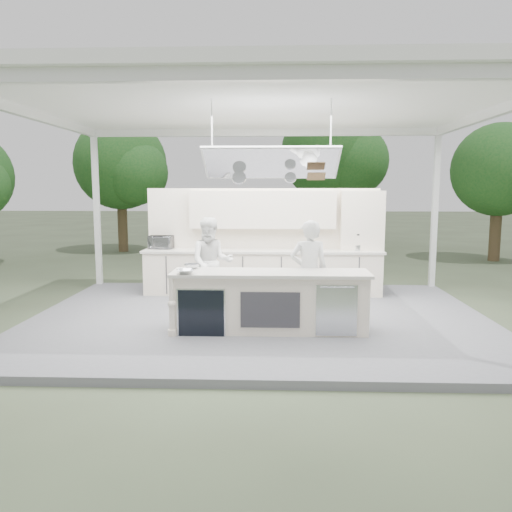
{
  "coord_description": "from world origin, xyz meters",
  "views": [
    {
      "loc": [
        0.27,
        -8.62,
        2.35
      ],
      "look_at": [
        -0.08,
        0.4,
        1.14
      ],
      "focal_mm": 35.0,
      "sensor_mm": 36.0,
      "label": 1
    }
  ],
  "objects_px": {
    "demo_island": "(269,301)",
    "sous_chef": "(212,263)",
    "head_chef": "(309,272)",
    "back_counter": "(262,272)"
  },
  "relations": [
    {
      "from": "head_chef",
      "to": "back_counter",
      "type": "bearing_deg",
      "value": -75.07
    },
    {
      "from": "head_chef",
      "to": "sous_chef",
      "type": "distance_m",
      "value": 2.07
    },
    {
      "from": "demo_island",
      "to": "sous_chef",
      "type": "xyz_separation_m",
      "value": [
        -1.11,
        1.57,
        0.38
      ]
    },
    {
      "from": "demo_island",
      "to": "sous_chef",
      "type": "distance_m",
      "value": 1.96
    },
    {
      "from": "demo_island",
      "to": "back_counter",
      "type": "bearing_deg",
      "value": 93.63
    },
    {
      "from": "back_counter",
      "to": "head_chef",
      "type": "bearing_deg",
      "value": -70.29
    },
    {
      "from": "demo_island",
      "to": "sous_chef",
      "type": "height_order",
      "value": "sous_chef"
    },
    {
      "from": "head_chef",
      "to": "sous_chef",
      "type": "bearing_deg",
      "value": -36.31
    },
    {
      "from": "demo_island",
      "to": "back_counter",
      "type": "xyz_separation_m",
      "value": [
        -0.18,
        2.81,
        0.0
      ]
    },
    {
      "from": "back_counter",
      "to": "sous_chef",
      "type": "bearing_deg",
      "value": -126.76
    }
  ]
}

